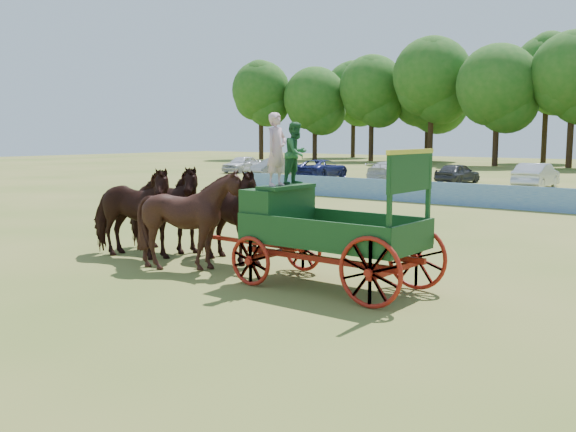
{
  "coord_description": "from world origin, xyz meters",
  "views": [
    {
      "loc": [
        11.32,
        -10.09,
        3.28
      ],
      "look_at": [
        1.74,
        2.11,
        1.3
      ],
      "focal_mm": 40.0,
      "sensor_mm": 36.0,
      "label": 1
    }
  ],
  "objects": [
    {
      "name": "horse_wheel_left",
      "position": [
        0.03,
        0.56,
        1.23
      ],
      "size": [
        2.62,
        2.44,
        2.46
      ],
      "primitive_type": "imported",
      "rotation": [
        0.0,
        0.0,
        1.34
      ],
      "color": "black",
      "rests_on": "ground"
    },
    {
      "name": "farm_dray",
      "position": [
        3.01,
        1.12,
        1.58
      ],
      "size": [
        6.0,
        2.0,
        3.74
      ],
      "color": "#A71210",
      "rests_on": "ground"
    },
    {
      "name": "sponsor_banner",
      "position": [
        -1.0,
        18.0,
        0.53
      ],
      "size": [
        26.0,
        0.08,
        1.05
      ],
      "primitive_type": "cube",
      "color": "#205BAE",
      "rests_on": "ground"
    },
    {
      "name": "horse_lead_left",
      "position": [
        -2.37,
        0.56,
        1.23
      ],
      "size": [
        3.13,
        1.95,
        2.45
      ],
      "primitive_type": "imported",
      "rotation": [
        0.0,
        0.0,
        1.8
      ],
      "color": "black",
      "rests_on": "ground"
    },
    {
      "name": "parked_cars",
      "position": [
        -6.11,
        29.78,
        0.75
      ],
      "size": [
        37.02,
        7.2,
        1.61
      ],
      "color": "silver",
      "rests_on": "ground"
    },
    {
      "name": "horse_wheel_right",
      "position": [
        0.03,
        1.66,
        1.23
      ],
      "size": [
        3.05,
        1.7,
        2.45
      ],
      "primitive_type": "imported",
      "rotation": [
        0.0,
        0.0,
        1.44
      ],
      "color": "black",
      "rests_on": "ground"
    },
    {
      "name": "horse_lead_right",
      "position": [
        -2.37,
        1.66,
        1.23
      ],
      "size": [
        3.07,
        1.74,
        2.45
      ],
      "primitive_type": "imported",
      "rotation": [
        0.0,
        0.0,
        1.72
      ],
      "color": "black",
      "rests_on": "ground"
    },
    {
      "name": "ground",
      "position": [
        0.0,
        0.0,
        0.0
      ],
      "size": [
        160.0,
        160.0,
        0.0
      ],
      "primitive_type": "plane",
      "color": "olive",
      "rests_on": "ground"
    }
  ]
}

